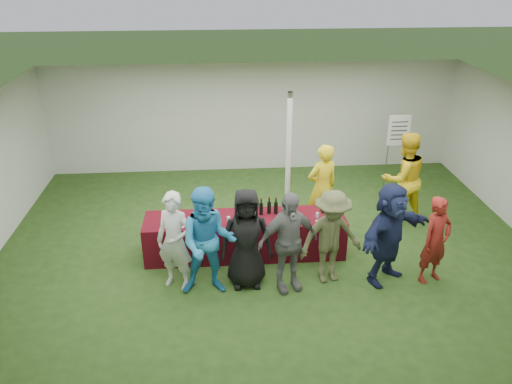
{
  "coord_description": "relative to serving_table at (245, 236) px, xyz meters",
  "views": [
    {
      "loc": [
        -0.83,
        -7.85,
        5.02
      ],
      "look_at": [
        -0.23,
        -0.02,
        1.25
      ],
      "focal_mm": 35.0,
      "sensor_mm": 36.0,
      "label": 1
    }
  ],
  "objects": [
    {
      "name": "customer_2",
      "position": [
        -0.03,
        -0.92,
        0.49
      ],
      "size": [
        0.85,
        0.56,
        1.73
      ],
      "primitive_type": "imported",
      "rotation": [
        0.0,
        0.0,
        0.01
      ],
      "color": "black",
      "rests_on": "ground"
    },
    {
      "name": "customer_6",
      "position": [
        3.08,
        -1.06,
        0.39
      ],
      "size": [
        0.66,
        0.56,
        1.54
      ],
      "primitive_type": "imported",
      "rotation": [
        0.0,
        0.0,
        0.41
      ],
      "color": "maroon",
      "rests_on": "ground"
    },
    {
      "name": "customer_3",
      "position": [
        0.63,
        -1.09,
        0.5
      ],
      "size": [
        1.1,
        0.7,
        1.75
      ],
      "primitive_type": "imported",
      "rotation": [
        0.0,
        0.0,
        0.29
      ],
      "color": "slate",
      "rests_on": "ground"
    },
    {
      "name": "customer_5",
      "position": [
        2.31,
        -0.97,
        0.51
      ],
      "size": [
        1.64,
        1.38,
        1.77
      ],
      "primitive_type": "imported",
      "rotation": [
        0.0,
        0.0,
        0.62
      ],
      "color": "#1A2246",
      "rests_on": "ground"
    },
    {
      "name": "staff_back",
      "position": [
        3.23,
        1.01,
        0.58
      ],
      "size": [
        1.07,
        0.91,
        1.92
      ],
      "primitive_type": "imported",
      "rotation": [
        0.0,
        0.0,
        3.36
      ],
      "color": "yellow",
      "rests_on": "ground"
    },
    {
      "name": "bar_towel",
      "position": [
        1.59,
        0.05,
        0.39
      ],
      "size": [
        0.25,
        0.18,
        0.03
      ],
      "primitive_type": "cube",
      "color": "white",
      "rests_on": "serving_table"
    },
    {
      "name": "customer_0",
      "position": [
        -1.18,
        -0.9,
        0.48
      ],
      "size": [
        0.73,
        0.63,
        1.7
      ],
      "primitive_type": "imported",
      "rotation": [
        0.0,
        0.0,
        -0.42
      ],
      "color": "silver",
      "rests_on": "ground"
    },
    {
      "name": "wine_list_sign",
      "position": [
        3.59,
        2.51,
        0.94
      ],
      "size": [
        0.5,
        0.03,
        1.8
      ],
      "color": "slate",
      "rests_on": "ground"
    },
    {
      "name": "wine_glasses",
      "position": [
        -0.46,
        -0.25,
        0.49
      ],
      "size": [
        2.7,
        0.1,
        0.16
      ],
      "color": "silver",
      "rests_on": "serving_table"
    },
    {
      "name": "ground",
      "position": [
        0.43,
        0.02,
        -0.38
      ],
      "size": [
        60.0,
        60.0,
        0.0
      ],
      "primitive_type": "plane",
      "color": "#284719",
      "rests_on": "ground"
    },
    {
      "name": "wine_bottles",
      "position": [
        0.58,
        0.13,
        0.5
      ],
      "size": [
        0.62,
        0.13,
        0.32
      ],
      "color": "black",
      "rests_on": "serving_table"
    },
    {
      "name": "customer_1",
      "position": [
        -0.64,
        -1.09,
        0.55
      ],
      "size": [
        0.92,
        0.73,
        1.85
      ],
      "primitive_type": "imported",
      "rotation": [
        0.0,
        0.0,
        -0.03
      ],
      "color": "#288AC8",
      "rests_on": "ground"
    },
    {
      "name": "dump_bucket",
      "position": [
        1.52,
        -0.22,
        0.46
      ],
      "size": [
        0.23,
        0.23,
        0.18
      ],
      "primitive_type": "cylinder",
      "color": "slate",
      "rests_on": "serving_table"
    },
    {
      "name": "staff_pourer",
      "position": [
        1.56,
        0.85,
        0.52
      ],
      "size": [
        0.76,
        0.63,
        1.78
      ],
      "primitive_type": "imported",
      "rotation": [
        0.0,
        0.0,
        3.5
      ],
      "color": "yellow",
      "rests_on": "ground"
    },
    {
      "name": "customer_4",
      "position": [
        1.36,
        -0.93,
        0.45
      ],
      "size": [
        1.17,
        0.82,
        1.66
      ],
      "primitive_type": "imported",
      "rotation": [
        0.0,
        0.0,
        0.2
      ],
      "color": "#505331",
      "rests_on": "ground"
    },
    {
      "name": "tent",
      "position": [
        0.93,
        1.22,
        0.98
      ],
      "size": [
        10.0,
        10.0,
        10.0
      ],
      "color": "white",
      "rests_on": "ground"
    },
    {
      "name": "water_bottle",
      "position": [
        -0.03,
        0.08,
        0.48
      ],
      "size": [
        0.07,
        0.07,
        0.23
      ],
      "color": "silver",
      "rests_on": "serving_table"
    },
    {
      "name": "serving_table",
      "position": [
        0.0,
        0.0,
        0.0
      ],
      "size": [
        3.6,
        0.8,
        0.75
      ],
      "primitive_type": "cube",
      "color": "#580913",
      "rests_on": "ground"
    }
  ]
}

